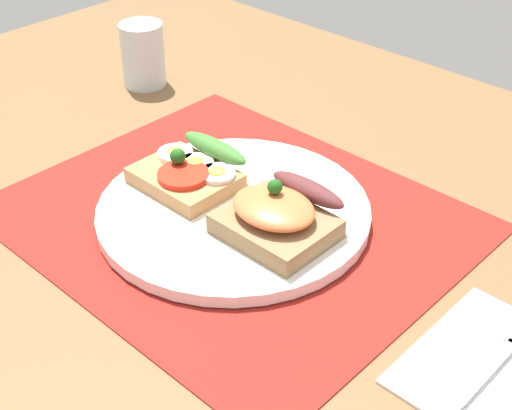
# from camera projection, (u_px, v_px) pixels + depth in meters

# --- Properties ---
(ground_plane) EXTENTS (1.20, 0.90, 0.03)m
(ground_plane) POSITION_uv_depth(u_px,v_px,m) (234.00, 232.00, 0.73)
(ground_plane) COLOR brown
(placemat) EXTENTS (0.42, 0.36, 0.00)m
(placemat) POSITION_uv_depth(u_px,v_px,m) (234.00, 217.00, 0.72)
(placemat) COLOR maroon
(placemat) RESTS_ON ground_plane
(plate) EXTENTS (0.27, 0.27, 0.01)m
(plate) POSITION_uv_depth(u_px,v_px,m) (234.00, 211.00, 0.72)
(plate) COLOR white
(plate) RESTS_ON placemat
(sandwich_egg_tomato) EXTENTS (0.10, 0.09, 0.04)m
(sandwich_egg_tomato) POSITION_uv_depth(u_px,v_px,m) (191.00, 171.00, 0.74)
(sandwich_egg_tomato) COLOR #B47F4E
(sandwich_egg_tomato) RESTS_ON plate
(sandwich_salmon) EXTENTS (0.10, 0.10, 0.05)m
(sandwich_salmon) POSITION_uv_depth(u_px,v_px,m) (279.00, 215.00, 0.67)
(sandwich_salmon) COLOR olive
(sandwich_salmon) RESTS_ON plate
(napkin) EXTENTS (0.12, 0.14, 0.01)m
(napkin) POSITION_uv_depth(u_px,v_px,m) (495.00, 368.00, 0.56)
(napkin) COLOR white
(napkin) RESTS_ON ground_plane
(fork) EXTENTS (0.02, 0.14, 0.00)m
(fork) POSITION_uv_depth(u_px,v_px,m) (497.00, 361.00, 0.56)
(fork) COLOR #B7B7BC
(fork) RESTS_ON napkin
(drinking_glass) EXTENTS (0.06, 0.06, 0.08)m
(drinking_glass) POSITION_uv_depth(u_px,v_px,m) (143.00, 55.00, 0.95)
(drinking_glass) COLOR silver
(drinking_glass) RESTS_ON ground_plane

